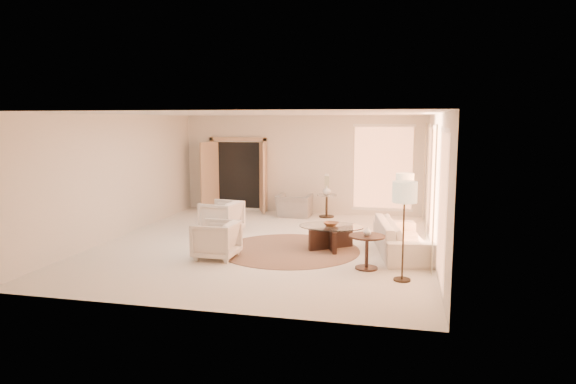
% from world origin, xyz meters
% --- Properties ---
extents(room, '(7.04, 8.04, 2.83)m').
position_xyz_m(room, '(0.00, 0.00, 1.40)').
color(room, white).
rests_on(room, ground).
extents(windows_right, '(0.10, 6.40, 2.40)m').
position_xyz_m(windows_right, '(3.45, 0.10, 1.35)').
color(windows_right, '#FF9E66').
rests_on(windows_right, room).
extents(window_back_corner, '(1.70, 0.10, 2.40)m').
position_xyz_m(window_back_corner, '(2.30, 3.95, 1.35)').
color(window_back_corner, '#FF9E66').
rests_on(window_back_corner, room).
extents(curtains_right, '(0.06, 5.20, 2.60)m').
position_xyz_m(curtains_right, '(3.40, 1.00, 1.30)').
color(curtains_right, beige).
rests_on(curtains_right, room).
extents(french_doors, '(1.95, 0.66, 2.16)m').
position_xyz_m(french_doors, '(-1.90, 3.82, 1.07)').
color(french_doors, tan).
rests_on(french_doors, room).
extents(area_rug, '(3.50, 3.50, 0.01)m').
position_xyz_m(area_rug, '(0.60, -0.39, 0.01)').
color(area_rug, '#472C20').
rests_on(area_rug, room).
extents(sofa, '(1.28, 2.42, 0.67)m').
position_xyz_m(sofa, '(2.88, -0.17, 0.34)').
color(sofa, silver).
rests_on(sofa, room).
extents(armchair_left, '(0.90, 0.95, 0.85)m').
position_xyz_m(armchair_left, '(-1.32, 0.83, 0.42)').
color(armchair_left, silver).
rests_on(armchair_left, room).
extents(armchair_right, '(0.76, 0.81, 0.80)m').
position_xyz_m(armchair_right, '(-0.64, -1.32, 0.40)').
color(armchair_right, silver).
rests_on(armchair_right, room).
extents(accent_chair, '(0.94, 0.62, 0.82)m').
position_xyz_m(accent_chair, '(-0.08, 3.28, 0.41)').
color(accent_chair, gray).
rests_on(accent_chair, room).
extents(coffee_table, '(1.69, 1.69, 0.49)m').
position_xyz_m(coffee_table, '(1.44, -0.11, 0.31)').
color(coffee_table, black).
rests_on(coffee_table, room).
extents(end_table, '(0.65, 0.65, 0.62)m').
position_xyz_m(end_table, '(2.27, -1.40, 0.42)').
color(end_table, black).
rests_on(end_table, room).
extents(side_table, '(0.55, 0.55, 0.63)m').
position_xyz_m(side_table, '(0.81, 3.40, 0.38)').
color(side_table, black).
rests_on(side_table, room).
extents(floor_lamp_near, '(0.38, 0.38, 1.56)m').
position_xyz_m(floor_lamp_near, '(2.90, 0.51, 1.33)').
color(floor_lamp_near, black).
rests_on(floor_lamp_near, room).
extents(floor_lamp_far, '(0.41, 0.41, 1.68)m').
position_xyz_m(floor_lamp_far, '(2.90, -1.96, 1.42)').
color(floor_lamp_far, black).
rests_on(floor_lamp_far, room).
extents(bowl, '(0.36, 0.36, 0.08)m').
position_xyz_m(bowl, '(1.44, -0.11, 0.53)').
color(bowl, brown).
rests_on(bowl, coffee_table).
extents(end_vase, '(0.19, 0.19, 0.15)m').
position_xyz_m(end_vase, '(2.27, -1.40, 0.69)').
color(end_vase, white).
rests_on(end_vase, end_table).
extents(side_vase, '(0.27, 0.27, 0.24)m').
position_xyz_m(side_vase, '(0.81, 3.40, 0.75)').
color(side_vase, white).
rests_on(side_vase, side_table).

